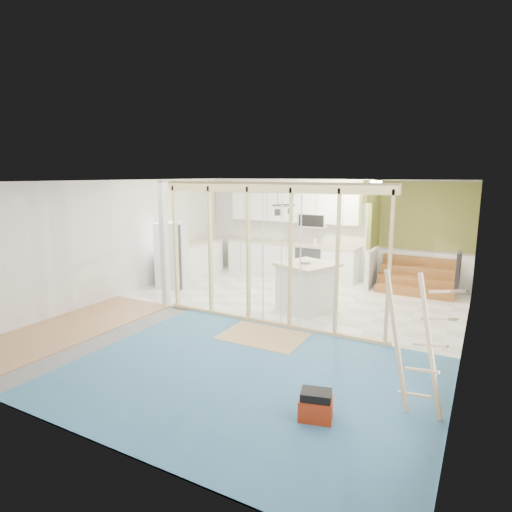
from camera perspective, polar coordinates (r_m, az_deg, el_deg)
The scene contains 17 objects.
room at distance 7.76m, azimuth -0.25°, elevation 0.30°, with size 7.01×8.01×2.61m.
floor_overlays at distance 8.11m, azimuth 0.42°, elevation -8.67°, with size 7.00×8.00×0.03m.
stud_frame at distance 7.82m, azimuth -1.65°, elevation 2.43°, with size 4.66×0.14×2.60m.
base_cabinets at distance 11.57m, azimuth 0.78°, elevation -0.40°, with size 4.45×2.24×0.93m.
upper_cabinets at distance 11.46m, azimuth 5.28°, elevation 6.28°, with size 3.60×0.41×0.85m.
green_partition at distance 10.62m, azimuth 19.30°, elevation 0.60°, with size 2.25×1.51×2.60m.
pot_rack at distance 9.48m, azimuth 3.65°, elevation 6.44°, with size 0.52×0.52×0.72m.
sheathing_panel at distance 4.90m, azimuth 25.19°, elevation -7.04°, with size 0.02×4.00×2.60m, color tan.
electrical_panel at distance 5.40m, azimuth 25.37°, elevation -1.63°, with size 0.04×0.30×0.40m, color #37383C.
ceiling_light at distance 9.95m, azimuth 15.53°, elevation 9.41°, with size 0.32×0.32×0.08m, color #FFEABF.
fridge at distance 10.63m, azimuth -11.11°, elevation 0.18°, with size 0.92×0.88×1.59m.
island at distance 8.66m, azimuth 6.77°, elevation -4.17°, with size 1.30×1.30×0.98m.
bowl at distance 8.54m, azimuth 6.59°, elevation -0.75°, with size 0.26×0.26×0.06m, color white.
soap_bottle_a at distance 11.55m, azimuth 4.72°, elevation 2.63°, with size 0.11×0.12×0.30m, color #B5BDCA.
soap_bottle_b at distance 11.24m, azimuth 7.89°, elevation 2.05°, with size 0.08×0.09×0.18m, color white.
toolbox at distance 5.10m, azimuth 7.98°, elevation -19.24°, with size 0.43×0.36×0.35m.
ladder at distance 5.23m, azimuth 20.73°, elevation -10.94°, with size 0.88×0.14×1.64m.
Camera 1 is at (3.67, -6.68, 2.71)m, focal length 30.00 mm.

